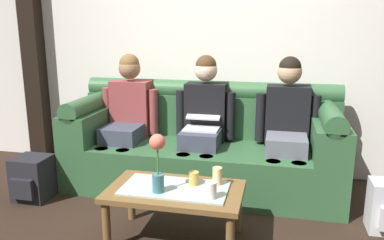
{
  "coord_description": "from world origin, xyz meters",
  "views": [
    {
      "loc": [
        0.67,
        -2.24,
        1.46
      ],
      "look_at": [
        -0.02,
        0.75,
        0.73
      ],
      "focal_mm": 36.25,
      "sensor_mm": 36.0,
      "label": 1
    }
  ],
  "objects": [
    {
      "name": "coffee_table",
      "position": [
        0.0,
        0.15,
        0.34
      ],
      "size": [
        0.93,
        0.55,
        0.4
      ],
      "color": "brown",
      "rests_on": "ground_plane"
    },
    {
      "name": "flower_vase",
      "position": [
        -0.09,
        0.06,
        0.63
      ],
      "size": [
        0.11,
        0.11,
        0.4
      ],
      "color": "#336672",
      "rests_on": "coffee_table"
    },
    {
      "name": "backpack_left",
      "position": [
        -1.39,
        0.53,
        0.19
      ],
      "size": [
        0.29,
        0.32,
        0.38
      ],
      "color": "black",
      "rests_on": "ground_plane"
    },
    {
      "name": "cup_far_center",
      "position": [
        0.27,
        0.27,
        0.46
      ],
      "size": [
        0.07,
        0.07,
        0.12
      ],
      "primitive_type": "cylinder",
      "color": "#DBB77A",
      "rests_on": "coffee_table"
    },
    {
      "name": "cup_near_right",
      "position": [
        0.27,
        0.04,
        0.45
      ],
      "size": [
        0.07,
        0.07,
        0.11
      ],
      "primitive_type": "cylinder",
      "color": "white",
      "rests_on": "coffee_table"
    },
    {
      "name": "person_right",
      "position": [
        0.75,
        1.17,
        0.66
      ],
      "size": [
        0.56,
        0.67,
        1.22
      ],
      "color": "#595B66",
      "rests_on": "ground_plane"
    },
    {
      "name": "person_left",
      "position": [
        -0.75,
        1.17,
        0.66
      ],
      "size": [
        0.56,
        0.67,
        1.22
      ],
      "color": "#383D4C",
      "rests_on": "ground_plane"
    },
    {
      "name": "timber_pillar",
      "position": [
        -1.98,
        1.58,
        1.45
      ],
      "size": [
        0.2,
        0.2,
        2.9
      ],
      "primitive_type": "cube",
      "color": "black",
      "rests_on": "ground_plane"
    },
    {
      "name": "couch",
      "position": [
        0.0,
        1.17,
        0.37
      ],
      "size": [
        2.47,
        0.88,
        0.96
      ],
      "color": "#2D5633",
      "rests_on": "ground_plane"
    },
    {
      "name": "back_wall_patterned",
      "position": [
        0.0,
        1.7,
        1.45
      ],
      "size": [
        6.0,
        0.12,
        2.9
      ],
      "primitive_type": "cube",
      "color": "silver",
      "rests_on": "ground_plane"
    },
    {
      "name": "cup_near_left",
      "position": [
        0.12,
        0.23,
        0.44
      ],
      "size": [
        0.07,
        0.07,
        0.09
      ],
      "primitive_type": "cylinder",
      "color": "gold",
      "rests_on": "coffee_table"
    },
    {
      "name": "person_middle",
      "position": [
        0.0,
        1.17,
        0.66
      ],
      "size": [
        0.56,
        0.67,
        1.22
      ],
      "color": "#383D4C",
      "rests_on": "ground_plane"
    }
  ]
}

